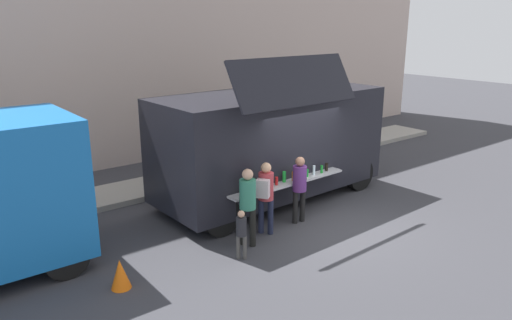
{
  "coord_description": "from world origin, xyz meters",
  "views": [
    {
      "loc": [
        -7.77,
        -7.14,
        4.58
      ],
      "look_at": [
        -0.82,
        1.83,
        1.3
      ],
      "focal_mm": 33.74,
      "sensor_mm": 36.0,
      "label": 1
    }
  ],
  "objects": [
    {
      "name": "customer_front_ordering",
      "position": [
        -0.51,
        0.58,
        0.96
      ],
      "size": [
        0.33,
        0.33,
        1.61
      ],
      "rotation": [
        0.0,
        0.0,
        1.45
      ],
      "color": "black",
      "rests_on": "ground"
    },
    {
      "name": "curb_strip",
      "position": [
        -4.02,
        4.83,
        0.07
      ],
      "size": [
        28.0,
        1.6,
        0.15
      ],
      "primitive_type": "cube",
      "color": "#9E998E",
      "rests_on": "ground"
    },
    {
      "name": "trash_bin",
      "position": [
        4.17,
        4.53,
        0.52
      ],
      "size": [
        0.6,
        0.6,
        1.03
      ],
      "primitive_type": "cylinder",
      "color": "#305B3A",
      "rests_on": "ground"
    },
    {
      "name": "ground_plane",
      "position": [
        0.0,
        0.0,
        0.0
      ],
      "size": [
        60.0,
        60.0,
        0.0
      ],
      "primitive_type": "plane",
      "color": "#38383D"
    },
    {
      "name": "traffic_cone_orange",
      "position": [
        -5.01,
        0.35,
        0.28
      ],
      "size": [
        0.36,
        0.36,
        0.55
      ],
      "primitive_type": "cone",
      "color": "orange",
      "rests_on": "ground"
    },
    {
      "name": "customer_rear_waiting",
      "position": [
        -2.19,
        0.35,
        1.01
      ],
      "size": [
        0.34,
        0.34,
        1.69
      ],
      "rotation": [
        0.0,
        0.0,
        0.48
      ],
      "color": "black",
      "rests_on": "ground"
    },
    {
      "name": "child_near_queue",
      "position": [
        -2.66,
        -0.07,
        0.61
      ],
      "size": [
        0.21,
        0.21,
        1.03
      ],
      "rotation": [
        0.0,
        0.0,
        0.72
      ],
      "color": "#494744",
      "rests_on": "ground"
    },
    {
      "name": "building_behind",
      "position": [
        -3.02,
        8.73,
        4.82
      ],
      "size": [
        32.0,
        2.4,
        9.65
      ],
      "primitive_type": "cube",
      "color": "beige",
      "rests_on": "ground"
    },
    {
      "name": "food_truck_main",
      "position": [
        -0.01,
        2.21,
        1.56
      ],
      "size": [
        6.24,
        3.18,
        3.84
      ],
      "rotation": [
        0.0,
        0.0,
        0.03
      ],
      "color": "black",
      "rests_on": "ground"
    },
    {
      "name": "customer_mid_with_backpack",
      "position": [
        -1.55,
        0.55,
        1.01
      ],
      "size": [
        0.53,
        0.48,
        1.65
      ],
      "rotation": [
        0.0,
        0.0,
        0.63
      ],
      "color": "#1E233B",
      "rests_on": "ground"
    }
  ]
}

